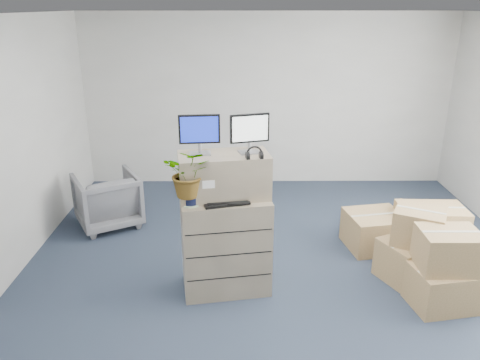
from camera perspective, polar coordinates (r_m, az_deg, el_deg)
name	(u,v)px	position (r m, az deg, el deg)	size (l,w,h in m)	color
ground	(285,299)	(5.07, 5.54, -14.23)	(7.00, 7.00, 0.00)	#222B3D
wall_back	(267,101)	(7.80, 3.37, 9.58)	(6.00, 0.02, 2.80)	beige
filing_cabinet_lower	(225,244)	(4.97, -1.78, -7.78)	(0.90, 0.55, 1.05)	#82725A
filing_cabinet_upper	(224,175)	(4.71, -1.97, 0.56)	(0.90, 0.45, 0.45)	#82725A
monitor_left	(199,132)	(4.59, -4.96, 5.82)	(0.40, 0.17, 0.40)	#99999E
monitor_right	(250,131)	(4.61, 1.19, 5.96)	(0.39, 0.20, 0.39)	#99999E
headphones	(254,154)	(4.49, 1.77, 3.19)	(0.16, 0.16, 0.02)	black
keyboard	(226,202)	(4.60, -1.71, -2.76)	(0.45, 0.19, 0.02)	black
mouse	(261,196)	(4.73, 2.63, -2.01)	(0.10, 0.06, 0.04)	silver
water_bottle	(234,183)	(4.75, -0.75, -0.40)	(0.08, 0.08, 0.26)	gray
phone_dock	(217,193)	(4.73, -2.78, -1.59)	(0.07, 0.07, 0.15)	silver
external_drive	(259,188)	(4.91, 2.38, -1.03)	(0.19, 0.14, 0.06)	black
tissue_box	(253,185)	(4.81, 1.56, -0.61)	(0.22, 0.11, 0.08)	#3985C4
potted_plant	(190,179)	(4.51, -6.17, 0.15)	(0.54, 0.58, 0.47)	#A2BB96
office_chair	(107,198)	(6.66, -15.88, -2.07)	(0.79, 0.74, 0.81)	slate
cardboard_boxes	(416,243)	(5.76, 20.68, -7.21)	(1.45, 1.90, 0.84)	olive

